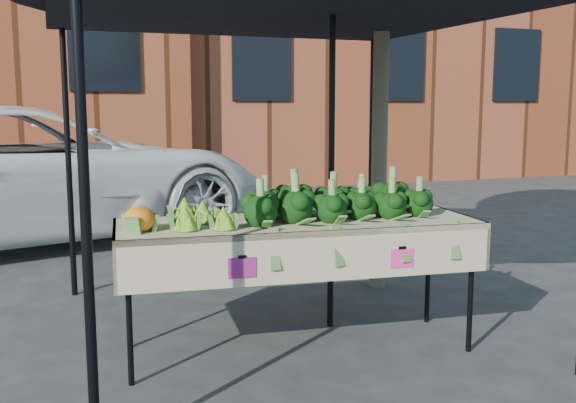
# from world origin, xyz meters

# --- Properties ---
(ground) EXTENTS (90.00, 90.00, 0.00)m
(ground) POSITION_xyz_m (0.00, 0.00, 0.00)
(ground) COLOR #272729
(table) EXTENTS (2.47, 1.03, 0.90)m
(table) POSITION_xyz_m (0.10, 0.05, 0.45)
(table) COLOR #C4BA97
(table) RESTS_ON ground
(canopy) EXTENTS (3.16, 3.16, 2.74)m
(canopy) POSITION_xyz_m (0.15, 0.50, 1.37)
(canopy) COLOR black
(canopy) RESTS_ON ground
(broccoli_heap) EXTENTS (1.39, 0.59, 0.28)m
(broccoli_heap) POSITION_xyz_m (0.37, 0.07, 1.04)
(broccoli_heap) COLOR black
(broccoli_heap) RESTS_ON table
(romanesco_cluster) EXTENTS (0.45, 0.59, 0.22)m
(romanesco_cluster) POSITION_xyz_m (-0.57, 0.08, 1.01)
(romanesco_cluster) COLOR #92B62A
(romanesco_cluster) RESTS_ON table
(cauliflower_pair) EXTENTS (0.22, 0.22, 0.19)m
(cauliflower_pair) POSITION_xyz_m (-0.95, -0.00, 1.00)
(cauliflower_pair) COLOR orange
(cauliflower_pair) RESTS_ON table
(street_tree) EXTENTS (2.09, 2.09, 4.11)m
(street_tree) POSITION_xyz_m (1.35, 1.29, 2.06)
(street_tree) COLOR #1E4C14
(street_tree) RESTS_ON ground
(building_right) EXTENTS (12.00, 8.00, 8.50)m
(building_right) POSITION_xyz_m (7.00, 12.50, 4.25)
(building_right) COLOR brown
(building_right) RESTS_ON ground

